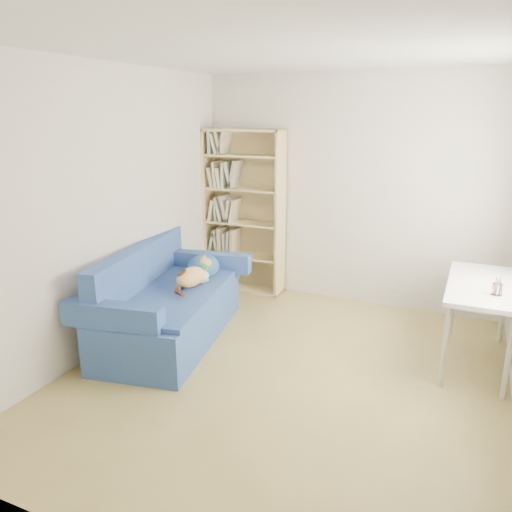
{
  "coord_description": "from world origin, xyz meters",
  "views": [
    {
      "loc": [
        1.32,
        -3.58,
        2.16
      ],
      "look_at": [
        -0.53,
        0.58,
        0.85
      ],
      "focal_mm": 35.0,
      "sensor_mm": 36.0,
      "label": 1
    }
  ],
  "objects_px": {
    "bookshelf": "(244,219)",
    "desk": "(482,291)",
    "pen_cup": "(497,288)",
    "sofa": "(169,304)"
  },
  "relations": [
    {
      "from": "bookshelf",
      "to": "desk",
      "type": "relative_size",
      "value": 1.63
    },
    {
      "from": "pen_cup",
      "to": "desk",
      "type": "bearing_deg",
      "value": 111.9
    },
    {
      "from": "sofa",
      "to": "bookshelf",
      "type": "distance_m",
      "value": 1.67
    },
    {
      "from": "desk",
      "to": "pen_cup",
      "type": "bearing_deg",
      "value": -68.1
    },
    {
      "from": "desk",
      "to": "sofa",
      "type": "bearing_deg",
      "value": -166.76
    },
    {
      "from": "bookshelf",
      "to": "desk",
      "type": "distance_m",
      "value": 2.87
    },
    {
      "from": "sofa",
      "to": "pen_cup",
      "type": "height_order",
      "value": "sofa"
    },
    {
      "from": "desk",
      "to": "pen_cup",
      "type": "height_order",
      "value": "pen_cup"
    },
    {
      "from": "bookshelf",
      "to": "pen_cup",
      "type": "xyz_separation_m",
      "value": [
        2.81,
        -1.18,
        -0.1
      ]
    },
    {
      "from": "bookshelf",
      "to": "pen_cup",
      "type": "distance_m",
      "value": 3.05
    }
  ]
}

